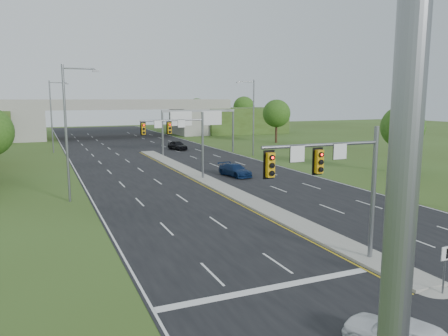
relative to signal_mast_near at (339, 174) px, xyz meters
name	(u,v)px	position (x,y,z in m)	size (l,w,h in m)	color
ground	(369,260)	(2.26, 0.07, -4.73)	(240.00, 240.00, 0.00)	#384B1B
road	(175,166)	(2.26, 35.07, -4.72)	(24.00, 160.00, 0.02)	black
median	(210,182)	(2.26, 23.07, -4.63)	(2.00, 54.00, 0.16)	gray
median_nose	(433,288)	(2.26, -3.93, -4.63)	(2.00, 2.00, 0.16)	gray
lane_markings	(186,174)	(1.66, 28.99, -4.70)	(23.72, 160.00, 0.01)	gold
signal_mast_near	(339,174)	(0.00, 0.00, 0.00)	(6.62, 0.60, 7.00)	slate
signal_mast_far	(182,135)	(0.00, 25.00, 0.00)	(6.62, 0.60, 7.00)	slate
keep_right_sign	(446,262)	(2.26, -4.45, -3.21)	(0.60, 0.13, 2.20)	slate
sign_gantry	(198,119)	(8.95, 44.99, 0.51)	(11.58, 0.44, 6.67)	slate
overpass	(115,120)	(2.26, 80.07, -1.17)	(80.00, 14.00, 8.10)	gray
lightpole_l_mid	(68,127)	(-11.03, 20.07, 1.38)	(2.85, 0.25, 11.00)	slate
lightpole_l_far	(53,113)	(-11.03, 55.07, 1.38)	(2.85, 0.25, 11.00)	slate
lightpole_r_far	(252,114)	(15.56, 40.07, 1.38)	(2.85, 0.25, 11.00)	slate
tree_r_near	(403,127)	(24.26, 20.07, 0.45)	(4.80, 4.80, 7.60)	#382316
tree_r_mid	(277,114)	(28.26, 55.07, 0.78)	(5.20, 5.20, 8.12)	#382316
tree_back_c	(197,109)	(26.26, 94.07, 0.78)	(5.60, 5.60, 8.32)	#382316
tree_back_d	(244,107)	(40.26, 94.07, 1.11)	(6.00, 6.00, 8.85)	#382316
car_far_b	(235,170)	(6.07, 25.31, -4.04)	(1.87, 4.60, 1.33)	#0C1F48
car_far_c	(177,145)	(7.55, 51.16, -3.96)	(1.76, 4.38, 1.49)	black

